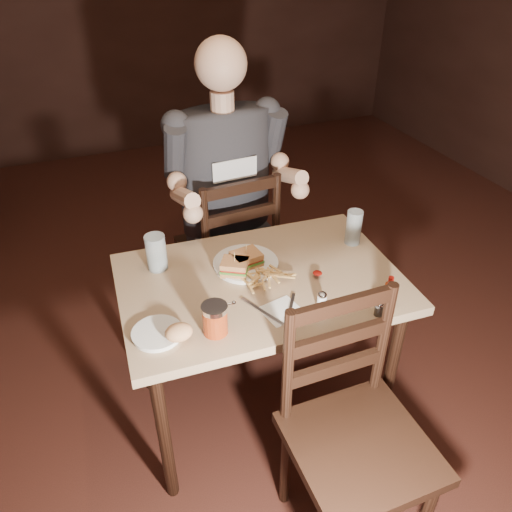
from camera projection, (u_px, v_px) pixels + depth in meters
name	position (u px, v px, depth m)	size (l,w,h in m)	color
room_shell	(228.00, 131.00, 1.59)	(7.00, 7.00, 7.00)	black
main_table	(261.00, 297.00, 2.04)	(1.15, 0.80, 0.77)	tan
chair_far	(227.00, 250.00, 2.67)	(0.45, 0.50, 0.98)	black
chair_near	(360.00, 447.00, 1.68)	(0.45, 0.50, 0.98)	black
diner	(228.00, 158.00, 2.33)	(0.61, 0.48, 1.06)	#29272C
dinner_plate	(246.00, 264.00, 2.06)	(0.26, 0.26, 0.01)	white
sandwich_left	(235.00, 264.00, 1.97)	(0.10, 0.09, 0.09)	#BE814B
sandwich_right	(246.00, 255.00, 2.02)	(0.11, 0.09, 0.10)	#BE814B
fries_pile	(267.00, 275.00, 1.96)	(0.24, 0.17, 0.04)	#F3BF6D
ketchup_dollop	(317.00, 273.00, 1.99)	(0.04, 0.04, 0.01)	maroon
glass_left	(156.00, 252.00, 2.01)	(0.08, 0.08, 0.15)	silver
glass_right	(354.00, 227.00, 2.17)	(0.07, 0.07, 0.16)	silver
hot_sauce	(389.00, 290.00, 1.83)	(0.04, 0.04, 0.12)	maroon
salt_shaker	(322.00, 301.00, 1.83)	(0.04, 0.04, 0.07)	white
pepper_shaker	(379.00, 309.00, 1.80)	(0.03, 0.03, 0.06)	#38332D
syrup_dispenser	(215.00, 319.00, 1.71)	(0.09, 0.09, 0.12)	maroon
napkin	(282.00, 311.00, 1.83)	(0.14, 0.13, 0.00)	white
knife	(262.00, 311.00, 1.82)	(0.01, 0.21, 0.00)	silver
fork	(291.00, 307.00, 1.84)	(0.01, 0.16, 0.00)	silver
side_plate	(157.00, 334.00, 1.72)	(0.17, 0.17, 0.01)	white
bread_roll	(179.00, 332.00, 1.68)	(0.10, 0.08, 0.06)	tan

